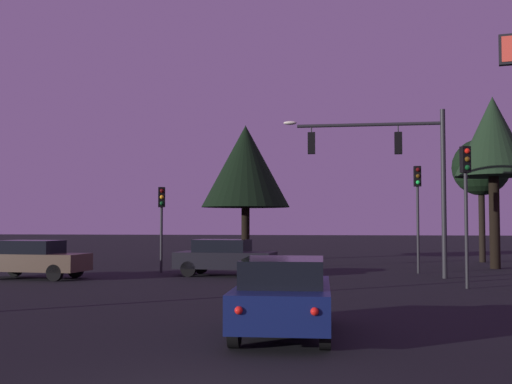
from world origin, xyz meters
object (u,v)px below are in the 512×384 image
object	(u,v)px
traffic_light_corner_right	(418,198)
tree_center_horizon	(246,167)
car_crossing_right	(33,259)
traffic_signal_mast_arm	(396,162)
car_crossing_left	(225,257)
car_nearside_lane	(284,295)
traffic_light_corner_left	(162,212)
tree_left_far	(493,138)
traffic_light_median	(466,188)
tree_behind_sign	(481,168)

from	to	relation	value
traffic_light_corner_right	tree_center_horizon	bearing A→B (deg)	137.48
car_crossing_right	traffic_signal_mast_arm	bearing A→B (deg)	8.89
traffic_light_corner_right	car_crossing_left	size ratio (longest dim) A/B	1.10
traffic_light_corner_right	car_nearside_lane	size ratio (longest dim) A/B	1.11
car_crossing_right	traffic_light_corner_left	bearing A→B (deg)	40.18
car_crossing_left	car_nearside_lane	bearing A→B (deg)	-75.14
traffic_light_corner_right	tree_left_far	xyz separation A→B (m)	(4.06, 3.39, 3.04)
traffic_light_corner_left	traffic_signal_mast_arm	bearing A→B (deg)	-7.36
car_nearside_lane	car_crossing_left	world-z (taller)	same
traffic_light_corner_right	car_crossing_right	distance (m)	16.42
traffic_light_median	tree_behind_sign	size ratio (longest dim) A/B	0.69
car_crossing_left	traffic_signal_mast_arm	bearing A→B (deg)	-0.76
traffic_light_corner_left	tree_left_far	bearing A→B (deg)	16.20
traffic_light_median	tree_center_horizon	world-z (taller)	tree_center_horizon
traffic_light_corner_left	traffic_light_median	bearing A→B (deg)	-23.64
traffic_signal_mast_arm	traffic_light_median	size ratio (longest dim) A/B	1.41
traffic_light_median	tree_behind_sign	bearing A→B (deg)	75.74
car_crossing_left	tree_behind_sign	xyz separation A→B (m)	(12.84, 10.84, 4.55)
traffic_signal_mast_arm	car_crossing_left	bearing A→B (deg)	179.24
traffic_light_median	tree_left_far	xyz separation A→B (m)	(3.25, 9.78, 2.98)
traffic_light_corner_right	car_crossing_left	xyz separation A→B (m)	(-8.24, -2.30, -2.54)
traffic_light_corner_left	traffic_light_corner_right	bearing A→B (deg)	5.44
traffic_signal_mast_arm	car_nearside_lane	xyz separation A→B (m)	(-3.45, -13.60, -3.91)
traffic_light_corner_left	traffic_light_median	size ratio (longest dim) A/B	0.79
traffic_light_median	tree_behind_sign	xyz separation A→B (m)	(3.79, 14.93, 1.95)
traffic_signal_mast_arm	traffic_light_corner_right	bearing A→B (deg)	64.36
car_nearside_lane	tree_center_horizon	bearing A→B (deg)	100.01
car_crossing_left	tree_center_horizon	world-z (taller)	tree_center_horizon
traffic_light_corner_left	car_crossing_left	xyz separation A→B (m)	(3.09, -1.22, -1.93)
tree_center_horizon	tree_behind_sign	bearing A→B (deg)	1.78
car_crossing_right	tree_center_horizon	bearing A→B (deg)	62.37
traffic_light_median	car_nearside_lane	size ratio (longest dim) A/B	1.13
car_crossing_right	car_nearside_lane	bearing A→B (deg)	-46.04
tree_left_far	traffic_signal_mast_arm	bearing A→B (deg)	-131.99
traffic_light_median	car_nearside_lane	xyz separation A→B (m)	(-5.41, -9.60, -2.60)
car_nearside_lane	tree_center_horizon	xyz separation A→B (m)	(-4.26, 24.12, 4.74)
traffic_light_corner_right	car_nearside_lane	world-z (taller)	traffic_light_corner_right
traffic_light_corner_left	tree_behind_sign	world-z (taller)	tree_behind_sign
car_crossing_right	tree_left_far	bearing A→B (deg)	22.29
traffic_light_median	traffic_light_corner_right	bearing A→B (deg)	97.21
traffic_light_median	car_crossing_right	xyz separation A→B (m)	(-16.35, 1.74, -2.60)
car_nearside_lane	tree_behind_sign	size ratio (longest dim) A/B	0.61
traffic_light_corner_right	tree_left_far	world-z (taller)	tree_left_far
car_nearside_lane	tree_behind_sign	distance (m)	26.60
car_crossing_right	tree_behind_sign	world-z (taller)	tree_behind_sign
traffic_signal_mast_arm	traffic_light_corner_left	xyz separation A→B (m)	(-10.17, 1.31, -1.98)
tree_behind_sign	car_nearside_lane	bearing A→B (deg)	-110.56
tree_behind_sign	traffic_light_corner_left	bearing A→B (deg)	-148.86
traffic_light_corner_right	traffic_light_median	distance (m)	6.44
traffic_signal_mast_arm	traffic_light_corner_left	world-z (taller)	traffic_signal_mast_arm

